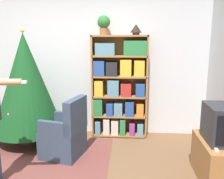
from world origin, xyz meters
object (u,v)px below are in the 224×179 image
object	(u,v)px
christmas_tree	(26,83)
table_lamp	(136,29)
potted_plant	(104,24)
television	(223,124)
bookshelf	(119,87)
armchair	(65,136)

from	to	relation	value
christmas_tree	table_lamp	world-z (taller)	table_lamp
potted_plant	table_lamp	world-z (taller)	potted_plant
potted_plant	television	bearing A→B (deg)	-41.54
bookshelf	television	world-z (taller)	bookshelf
potted_plant	table_lamp	distance (m)	0.56
bookshelf	potted_plant	distance (m)	1.14
bookshelf	television	size ratio (longest dim) A/B	3.56
armchair	potted_plant	xyz separation A→B (m)	(0.51, 0.88, 1.70)
television	christmas_tree	distance (m)	3.05
potted_plant	bookshelf	bearing A→B (deg)	-1.54
television	armchair	size ratio (longest dim) A/B	0.56
table_lamp	christmas_tree	bearing A→B (deg)	-167.61
bookshelf	armchair	distance (m)	1.32
armchair	table_lamp	size ratio (longest dim) A/B	4.60
television	table_lamp	xyz separation A→B (m)	(-1.04, 1.41, 1.18)
christmas_tree	armchair	world-z (taller)	christmas_tree
bookshelf	christmas_tree	xyz separation A→B (m)	(-1.55, -0.39, 0.13)
television	christmas_tree	world-z (taller)	christmas_tree
christmas_tree	potted_plant	world-z (taller)	potted_plant
bookshelf	armchair	bearing A→B (deg)	-132.18
armchair	bookshelf	bearing A→B (deg)	151.94
potted_plant	table_lamp	xyz separation A→B (m)	(0.55, 0.00, -0.09)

